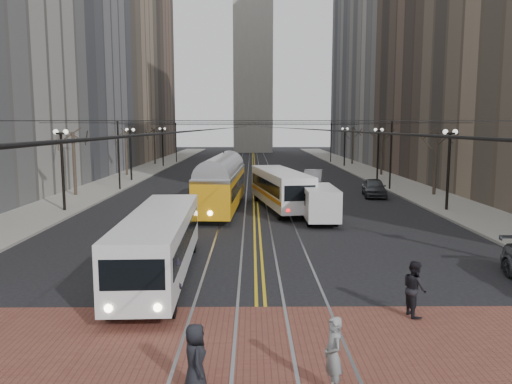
{
  "coord_description": "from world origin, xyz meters",
  "views": [
    {
      "loc": [
        -0.3,
        -17.26,
        6.1
      ],
      "look_at": [
        -0.11,
        6.14,
        3.0
      ],
      "focal_mm": 35.0,
      "sensor_mm": 36.0,
      "label": 1
    }
  ],
  "objects_px": {
    "sedan_grey": "(374,188)",
    "pedestrian_a": "(195,359)",
    "cargo_van": "(320,205)",
    "pedestrian_b": "(333,355)",
    "streetcar": "(222,189)",
    "pedestrian_c": "(415,288)",
    "pedestrian_d": "(172,284)",
    "rear_bus": "(280,190)",
    "transit_bus": "(160,246)",
    "sedan_silver": "(313,178)"
  },
  "relations": [
    {
      "from": "sedan_grey",
      "to": "pedestrian_a",
      "type": "distance_m",
      "value": 34.3
    },
    {
      "from": "cargo_van",
      "to": "pedestrian_b",
      "type": "height_order",
      "value": "cargo_van"
    },
    {
      "from": "streetcar",
      "to": "pedestrian_c",
      "type": "relative_size",
      "value": 7.3
    },
    {
      "from": "streetcar",
      "to": "pedestrian_d",
      "type": "height_order",
      "value": "streetcar"
    },
    {
      "from": "cargo_van",
      "to": "pedestrian_c",
      "type": "distance_m",
      "value": 15.84
    },
    {
      "from": "cargo_van",
      "to": "pedestrian_d",
      "type": "relative_size",
      "value": 2.67
    },
    {
      "from": "cargo_van",
      "to": "sedan_grey",
      "type": "height_order",
      "value": "cargo_van"
    },
    {
      "from": "pedestrian_a",
      "to": "cargo_van",
      "type": "bearing_deg",
      "value": -29.9
    },
    {
      "from": "rear_bus",
      "to": "pedestrian_a",
      "type": "height_order",
      "value": "rear_bus"
    },
    {
      "from": "rear_bus",
      "to": "pedestrian_c",
      "type": "height_order",
      "value": "rear_bus"
    },
    {
      "from": "streetcar",
      "to": "pedestrian_a",
      "type": "distance_m",
      "value": 25.44
    },
    {
      "from": "cargo_van",
      "to": "pedestrian_b",
      "type": "relative_size",
      "value": 2.85
    },
    {
      "from": "sedan_grey",
      "to": "pedestrian_a",
      "type": "bearing_deg",
      "value": -102.72
    },
    {
      "from": "sedan_grey",
      "to": "pedestrian_a",
      "type": "xyz_separation_m",
      "value": [
        -11.93,
        -32.16,
        0.04
      ]
    },
    {
      "from": "transit_bus",
      "to": "pedestrian_b",
      "type": "xyz_separation_m",
      "value": [
        5.53,
        -8.71,
        -0.43
      ]
    },
    {
      "from": "pedestrian_d",
      "to": "pedestrian_b",
      "type": "bearing_deg",
      "value": -121.19
    },
    {
      "from": "rear_bus",
      "to": "pedestrian_d",
      "type": "relative_size",
      "value": 5.69
    },
    {
      "from": "streetcar",
      "to": "sedan_silver",
      "type": "relative_size",
      "value": 2.56
    },
    {
      "from": "transit_bus",
      "to": "sedan_grey",
      "type": "height_order",
      "value": "transit_bus"
    },
    {
      "from": "sedan_silver",
      "to": "cargo_van",
      "type": "bearing_deg",
      "value": -85.85
    },
    {
      "from": "pedestrian_a",
      "to": "pedestrian_c",
      "type": "relative_size",
      "value": 0.91
    },
    {
      "from": "pedestrian_b",
      "to": "streetcar",
      "type": "bearing_deg",
      "value": 177.67
    },
    {
      "from": "sedan_silver",
      "to": "sedan_grey",
      "type": "bearing_deg",
      "value": -48.58
    },
    {
      "from": "pedestrian_c",
      "to": "pedestrian_d",
      "type": "height_order",
      "value": "pedestrian_d"
    },
    {
      "from": "streetcar",
      "to": "pedestrian_b",
      "type": "relative_size",
      "value": 7.34
    },
    {
      "from": "rear_bus",
      "to": "pedestrian_d",
      "type": "bearing_deg",
      "value": -112.66
    },
    {
      "from": "pedestrian_c",
      "to": "pedestrian_d",
      "type": "distance_m",
      "value": 7.87
    },
    {
      "from": "streetcar",
      "to": "rear_bus",
      "type": "bearing_deg",
      "value": 6.76
    },
    {
      "from": "rear_bus",
      "to": "sedan_silver",
      "type": "relative_size",
      "value": 2.12
    },
    {
      "from": "streetcar",
      "to": "sedan_grey",
      "type": "xyz_separation_m",
      "value": [
        12.83,
        6.75,
        -0.76
      ]
    },
    {
      "from": "transit_bus",
      "to": "cargo_van",
      "type": "height_order",
      "value": "transit_bus"
    },
    {
      "from": "pedestrian_b",
      "to": "pedestrian_c",
      "type": "xyz_separation_m",
      "value": [
        3.39,
        4.69,
        0.01
      ]
    },
    {
      "from": "sedan_grey",
      "to": "pedestrian_b",
      "type": "distance_m",
      "value": 33.34
    },
    {
      "from": "sedan_silver",
      "to": "rear_bus",
      "type": "bearing_deg",
      "value": -96.8
    },
    {
      "from": "transit_bus",
      "to": "pedestrian_d",
      "type": "distance_m",
      "value": 3.88
    },
    {
      "from": "sedan_grey",
      "to": "pedestrian_d",
      "type": "bearing_deg",
      "value": -108.39
    },
    {
      "from": "cargo_van",
      "to": "sedan_silver",
      "type": "distance_m",
      "value": 18.97
    },
    {
      "from": "transit_bus",
      "to": "pedestrian_a",
      "type": "xyz_separation_m",
      "value": [
        2.39,
        -8.71,
        -0.51
      ]
    },
    {
      "from": "transit_bus",
      "to": "rear_bus",
      "type": "xyz_separation_m",
      "value": [
        5.79,
        17.0,
        0.08
      ]
    },
    {
      "from": "rear_bus",
      "to": "sedan_grey",
      "type": "distance_m",
      "value": 10.71
    },
    {
      "from": "streetcar",
      "to": "pedestrian_d",
      "type": "relative_size",
      "value": 6.88
    },
    {
      "from": "pedestrian_a",
      "to": "pedestrian_b",
      "type": "relative_size",
      "value": 0.92
    },
    {
      "from": "transit_bus",
      "to": "pedestrian_b",
      "type": "relative_size",
      "value": 5.97
    },
    {
      "from": "transit_bus",
      "to": "sedan_silver",
      "type": "bearing_deg",
      "value": 70.13
    },
    {
      "from": "transit_bus",
      "to": "sedan_grey",
      "type": "distance_m",
      "value": 27.48
    },
    {
      "from": "pedestrian_b",
      "to": "pedestrian_d",
      "type": "relative_size",
      "value": 0.94
    },
    {
      "from": "transit_bus",
      "to": "pedestrian_a",
      "type": "height_order",
      "value": "transit_bus"
    },
    {
      "from": "cargo_van",
      "to": "sedan_grey",
      "type": "xyz_separation_m",
      "value": [
        6.33,
        11.66,
        -0.34
      ]
    },
    {
      "from": "cargo_van",
      "to": "pedestrian_a",
      "type": "distance_m",
      "value": 21.26
    },
    {
      "from": "pedestrian_a",
      "to": "sedan_silver",
      "type": "bearing_deg",
      "value": -25.42
    }
  ]
}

